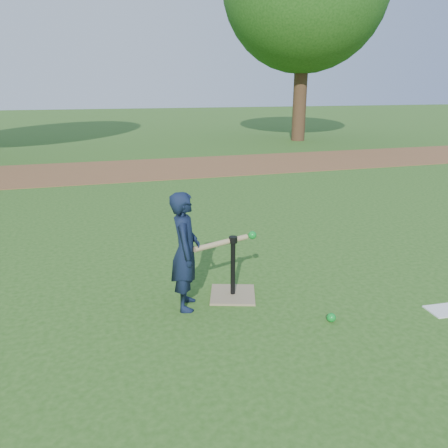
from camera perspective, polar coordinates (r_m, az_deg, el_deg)
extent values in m
plane|color=#285116|center=(4.07, 0.68, -11.39)|extent=(80.00, 80.00, 0.00)
cube|color=brown|center=(11.13, -10.99, 7.03)|extent=(24.00, 3.00, 0.01)
imported|color=black|center=(3.95, -5.07, -3.58)|extent=(0.35, 0.45, 1.10)
sphere|color=#0C8A26|center=(4.01, 13.84, -11.78)|extent=(0.08, 0.08, 0.08)
cube|color=white|center=(4.55, 26.84, -10.03)|extent=(0.32, 0.25, 0.01)
cube|color=#907C5B|center=(4.35, 1.15, -9.20)|extent=(0.54, 0.54, 0.02)
cylinder|color=black|center=(4.23, 1.17, -5.70)|extent=(0.05, 0.05, 0.55)
cylinder|color=black|center=(4.13, 1.20, -2.06)|extent=(0.08, 0.08, 0.06)
cylinder|color=tan|center=(4.08, -0.32, -2.49)|extent=(0.58, 0.25, 0.05)
sphere|color=tan|center=(3.97, -4.32, -3.10)|extent=(0.06, 0.06, 0.06)
sphere|color=#0C8A26|center=(4.25, 3.73, -1.46)|extent=(0.08, 0.08, 0.08)
cylinder|color=#382316|center=(17.16, 9.90, 16.39)|extent=(0.50, 0.50, 3.42)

